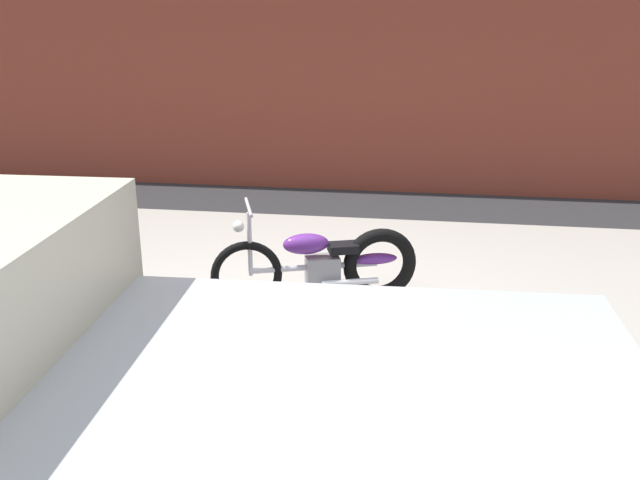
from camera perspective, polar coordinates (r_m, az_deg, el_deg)
ground_plane at (r=6.45m, az=-2.51°, el=-7.22°), size 80.00×80.00×0.00m
sidewalk_slab at (r=8.03m, az=-0.21°, el=-1.76°), size 36.00×3.50×0.01m
motorcycle_purple at (r=6.85m, az=0.84°, el=-1.96°), size 1.94×0.86×1.03m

